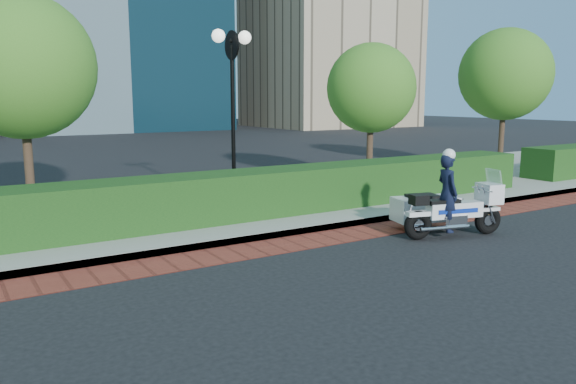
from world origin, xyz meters
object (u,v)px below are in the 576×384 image
lamppost (233,89)px  tree_c (371,88)px  police_motorcycle (442,204)px  tree_d (505,75)px  tree_b (21,66)px

lamppost → tree_c: bearing=13.3°
lamppost → police_motorcycle: bearing=-62.8°
lamppost → tree_d: size_ratio=0.82×
tree_d → police_motorcycle: bearing=-148.3°
tree_d → police_motorcycle: 11.69m
tree_b → tree_c: size_ratio=1.14×
tree_b → tree_d: 16.50m
police_motorcycle → tree_d: bearing=46.4°
lamppost → tree_b: size_ratio=0.86×
tree_c → police_motorcycle: (-3.12, -5.93, -2.44)m
lamppost → tree_d: (12.00, 1.30, 0.65)m
tree_c → lamppost: bearing=-166.7°
lamppost → tree_c: (5.50, 1.30, 0.09)m
lamppost → tree_b: 4.71m
tree_b → lamppost: bearing=-16.1°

